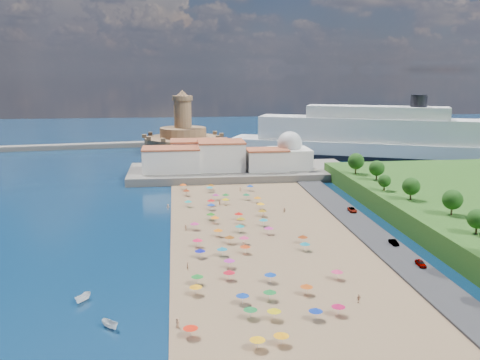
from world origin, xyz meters
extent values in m
plane|color=#071938|center=(0.00, 0.00, 0.00)|extent=(700.00, 700.00, 0.00)
cube|color=#59544C|center=(10.00, 73.00, 1.50)|extent=(90.00, 36.00, 3.00)
cube|color=#59544C|center=(-12.00, 108.00, 1.20)|extent=(18.00, 70.00, 2.40)
cube|color=silver|center=(-18.00, 69.00, 7.50)|extent=(22.00, 14.00, 9.00)
cube|color=silver|center=(2.00, 71.00, 8.50)|extent=(18.00, 16.00, 11.00)
cube|color=silver|center=(20.00, 67.00, 7.00)|extent=(16.00, 12.00, 8.00)
cube|color=silver|center=(-6.00, 83.00, 8.00)|extent=(24.00, 14.00, 10.00)
cube|color=silver|center=(30.00, 71.00, 7.00)|extent=(16.00, 16.00, 8.00)
sphere|color=silver|center=(30.00, 71.00, 13.00)|extent=(10.00, 10.00, 10.00)
cylinder|color=silver|center=(30.00, 71.00, 16.80)|extent=(1.20, 1.20, 1.60)
cylinder|color=#9B754D|center=(-12.00, 138.00, 4.00)|extent=(40.00, 40.00, 8.00)
cylinder|color=#9B754D|center=(-12.00, 138.00, 10.50)|extent=(24.00, 24.00, 5.00)
cylinder|color=#9B754D|center=(-12.00, 138.00, 20.00)|extent=(9.00, 9.00, 14.00)
cylinder|color=#9B754D|center=(-12.00, 138.00, 28.20)|extent=(10.40, 10.40, 2.40)
cone|color=#9B754D|center=(-12.00, 138.00, 30.90)|extent=(6.00, 6.00, 3.00)
cube|color=black|center=(80.03, 106.63, 1.14)|extent=(138.98, 75.62, 2.29)
cube|color=white|center=(80.03, 106.63, 4.24)|extent=(137.90, 74.85, 8.47)
cube|color=white|center=(80.03, 106.63, 14.12)|extent=(110.47, 60.23, 11.30)
cube|color=white|center=(80.03, 106.63, 22.59)|extent=(65.74, 38.16, 5.65)
cylinder|color=black|center=(97.33, 99.19, 28.24)|extent=(7.53, 7.53, 5.65)
cylinder|color=gray|center=(-12.86, 38.27, 1.25)|extent=(0.07, 0.07, 2.00)
cone|color=maroon|center=(-12.86, 38.27, 2.15)|extent=(2.50, 2.50, 0.60)
cylinder|color=gray|center=(-4.06, -55.61, 1.25)|extent=(0.07, 0.07, 2.00)
cone|color=#136D2D|center=(-4.06, -55.61, 2.15)|extent=(2.50, 2.50, 0.60)
cylinder|color=gray|center=(-6.65, 7.05, 1.25)|extent=(0.07, 0.07, 2.00)
cone|color=#1C7514|center=(-6.65, 7.05, 2.15)|extent=(2.50, 2.50, 0.60)
cylinder|color=gray|center=(7.38, -0.66, 1.25)|extent=(0.07, 0.07, 2.00)
cone|color=teal|center=(7.38, -0.66, 2.15)|extent=(2.50, 2.50, 0.60)
cylinder|color=gray|center=(16.06, -40.38, 1.25)|extent=(0.07, 0.07, 2.00)
cone|color=#C22959|center=(16.06, -40.38, 2.15)|extent=(2.50, 2.50, 0.60)
cylinder|color=gray|center=(0.55, -48.76, 1.25)|extent=(0.07, 0.07, 2.00)
cone|color=#14712B|center=(0.55, -48.76, 2.15)|extent=(2.50, 2.50, 0.60)
cylinder|color=gray|center=(7.00, -57.48, 1.25)|extent=(0.07, 0.07, 2.00)
cone|color=navy|center=(7.00, -57.48, 2.15)|extent=(2.50, 2.50, 0.60)
cylinder|color=gray|center=(9.73, 25.16, 1.25)|extent=(0.07, 0.07, 2.00)
cone|color=orange|center=(9.73, 25.16, 2.15)|extent=(2.50, 2.50, 0.60)
cylinder|color=gray|center=(8.62, 8.82, 1.25)|extent=(0.07, 0.07, 2.00)
cone|color=#94680D|center=(8.62, 8.82, 2.15)|extent=(2.50, 2.50, 0.60)
cylinder|color=gray|center=(-11.20, -24.09, 1.25)|extent=(0.07, 0.07, 2.00)
cone|color=#0B1093|center=(-11.20, -24.09, 2.15)|extent=(2.50, 2.50, 0.60)
cylinder|color=gray|center=(-4.60, 42.49, 1.25)|extent=(0.07, 0.07, 2.00)
cone|color=#117F9C|center=(-4.60, 42.49, 2.15)|extent=(2.50, 2.50, 0.60)
cylinder|color=gray|center=(14.53, -16.91, 1.25)|extent=(0.07, 0.07, 2.00)
cone|color=maroon|center=(14.53, -16.91, 2.15)|extent=(2.50, 2.50, 0.60)
cylinder|color=gray|center=(13.76, -22.28, 1.25)|extent=(0.07, 0.07, 2.00)
cone|color=#0F7B90|center=(13.76, -22.28, 2.15)|extent=(2.50, 2.50, 0.60)
cylinder|color=gray|center=(6.66, 29.90, 1.25)|extent=(0.07, 0.07, 2.00)
cone|color=#126538|center=(6.66, 29.90, 2.15)|extent=(2.50, 2.50, 0.60)
cylinder|color=gray|center=(9.48, 17.19, 1.25)|extent=(0.07, 0.07, 2.00)
cone|color=#F4A40A|center=(9.48, 17.19, 2.15)|extent=(2.50, 2.50, 0.60)
cylinder|color=gray|center=(1.40, 1.30, 1.25)|extent=(0.07, 0.07, 2.00)
cone|color=#9C7E0E|center=(1.40, 1.30, 2.15)|extent=(2.50, 2.50, 0.60)
cylinder|color=gray|center=(-14.53, -61.07, 1.25)|extent=(0.07, 0.07, 2.00)
cone|color=red|center=(-14.53, -61.07, 2.15)|extent=(2.50, 2.50, 0.60)
cylinder|color=gray|center=(-4.45, -66.10, 1.25)|extent=(0.07, 0.07, 2.00)
cone|color=#F7AA0D|center=(-4.45, -66.10, 2.15)|extent=(2.50, 2.50, 0.60)
cylinder|color=gray|center=(-4.67, -49.66, 1.25)|extent=(0.07, 0.07, 2.00)
cone|color=navy|center=(-4.67, -49.66, 2.15)|extent=(2.50, 2.50, 0.60)
cylinder|color=gray|center=(7.50, -8.52, 1.25)|extent=(0.07, 0.07, 2.00)
cone|color=#BB2883|center=(7.50, -8.52, 2.15)|extent=(2.50, 2.50, 0.60)
cylinder|color=gray|center=(-3.47, -14.93, 1.25)|extent=(0.07, 0.07, 2.00)
cone|color=#7A3B0B|center=(-3.47, -14.93, 2.15)|extent=(2.50, 2.50, 0.60)
cylinder|color=gray|center=(11.37, -56.28, 1.25)|extent=(0.07, 0.07, 2.00)
cone|color=#A50D3F|center=(11.37, -56.28, 2.15)|extent=(2.50, 2.50, 0.60)
cylinder|color=gray|center=(-13.79, 48.13, 1.25)|extent=(0.07, 0.07, 2.00)
cone|color=#DC4909|center=(-13.79, 48.13, 2.15)|extent=(2.50, 2.50, 0.60)
cylinder|color=gray|center=(7.98, -47.05, 1.25)|extent=(0.07, 0.07, 2.00)
cone|color=#B9460E|center=(7.98, -47.05, 2.15)|extent=(2.50, 2.50, 0.60)
cylinder|color=gray|center=(-6.08, -23.52, 1.25)|extent=(0.07, 0.07, 2.00)
cone|color=#0F6B8F|center=(-6.08, -23.52, 2.15)|extent=(2.50, 2.50, 0.60)
cylinder|color=gray|center=(-5.40, 23.34, 1.25)|extent=(0.07, 0.07, 2.00)
cone|color=red|center=(-5.40, 23.34, 2.15)|extent=(2.50, 2.50, 0.60)
cylinder|color=gray|center=(-5.22, -31.21, 1.25)|extent=(0.07, 0.07, 2.00)
cone|color=#A62391|center=(-5.22, -31.21, 2.15)|extent=(2.50, 2.50, 0.60)
cylinder|color=gray|center=(9.80, 43.00, 1.25)|extent=(0.07, 0.07, 2.00)
cone|color=#0B3498|center=(9.80, 43.00, 2.15)|extent=(2.50, 2.50, 0.60)
cylinder|color=gray|center=(-5.97, -38.12, 1.25)|extent=(0.07, 0.07, 2.00)
cone|color=red|center=(-5.97, -38.12, 2.15)|extent=(2.50, 2.50, 0.60)
cylinder|color=gray|center=(0.18, -5.79, 1.25)|extent=(0.07, 0.07, 2.00)
cone|color=#0E8786|center=(0.18, -5.79, 2.15)|extent=(2.50, 2.50, 0.60)
cylinder|color=gray|center=(-12.50, -39.49, 1.25)|extent=(0.07, 0.07, 2.00)
cone|color=#147423|center=(-12.50, -39.49, 2.15)|extent=(2.50, 2.50, 0.60)
cylinder|color=gray|center=(-0.10, -56.66, 1.25)|extent=(0.07, 0.07, 2.00)
cone|color=gold|center=(-0.10, -56.66, 2.15)|extent=(2.50, 2.50, 0.60)
cylinder|color=gray|center=(1.35, 6.52, 1.25)|extent=(0.07, 0.07, 2.00)
cone|color=red|center=(1.35, 6.52, 2.15)|extent=(2.50, 2.50, 0.60)
cylinder|color=gray|center=(-3.85, 46.21, 1.25)|extent=(0.07, 0.07, 2.00)
cone|color=#8F4D0D|center=(-3.85, 46.21, 2.15)|extent=(2.50, 2.50, 0.60)
cylinder|color=gray|center=(-11.44, -16.33, 1.25)|extent=(0.07, 0.07, 2.00)
cone|color=#DA1141|center=(-11.44, -16.33, 2.15)|extent=(2.50, 2.50, 0.60)
cylinder|color=gray|center=(-11.60, -2.07, 1.25)|extent=(0.07, 0.07, 2.00)
cone|color=#B5266C|center=(-11.60, -2.07, 2.15)|extent=(2.50, 2.50, 0.60)
cylinder|color=gray|center=(-13.02, -44.64, 1.25)|extent=(0.07, 0.07, 2.00)
cone|color=orange|center=(-13.02, -44.64, 2.15)|extent=(2.50, 2.50, 0.60)
cylinder|color=gray|center=(-5.83, -8.76, 1.25)|extent=(0.07, 0.07, 2.00)
cone|color=#D66309|center=(-5.83, -8.76, 2.15)|extent=(2.50, 2.50, 0.60)
cylinder|color=gray|center=(-0.58, -65.28, 1.25)|extent=(0.07, 0.07, 2.00)
cone|color=orange|center=(-0.58, -65.28, 2.15)|extent=(2.50, 2.50, 0.60)
cylinder|color=gray|center=(-0.79, 24.20, 1.25)|extent=(0.07, 0.07, 2.00)
cone|color=yellow|center=(-0.79, 24.20, 2.15)|extent=(2.50, 2.50, 0.60)
cylinder|color=gray|center=(-5.73, 3.38, 1.25)|extent=(0.07, 0.07, 2.00)
cone|color=orange|center=(-5.73, 3.38, 2.15)|extent=(2.50, 2.50, 0.60)
cylinder|color=gray|center=(-12.63, 22.79, 1.25)|extent=(0.07, 0.07, 2.00)
cone|color=#0F8E88|center=(-12.63, 22.79, 2.15)|extent=(2.50, 2.50, 0.60)
cylinder|color=gray|center=(2.17, -40.32, 1.25)|extent=(0.07, 0.07, 2.00)
cone|color=#0B3699|center=(2.17, -40.32, 2.15)|extent=(2.50, 2.50, 0.60)
cylinder|color=gray|center=(-0.60, -22.45, 1.25)|extent=(0.07, 0.07, 2.00)
cone|color=#BF390F|center=(-0.60, -22.45, 2.15)|extent=(2.50, 2.50, 0.60)
cylinder|color=gray|center=(-3.35, 30.76, 1.25)|extent=(0.07, 0.07, 2.00)
cone|color=#9E2270|center=(-3.35, 30.76, 2.15)|extent=(2.50, 2.50, 0.60)
cylinder|color=gray|center=(-5.80, 17.87, 1.25)|extent=(0.07, 0.07, 2.00)
cone|color=#0C36A6|center=(-5.80, 17.87, 2.15)|extent=(2.50, 2.50, 0.60)
cylinder|color=gray|center=(-0.08, 30.65, 1.25)|extent=(0.07, 0.07, 2.00)
cone|color=#136C21|center=(-0.08, 30.65, 2.15)|extent=(2.50, 2.50, 0.60)
cylinder|color=gray|center=(0.02, -15.78, 1.25)|extent=(0.07, 0.07, 2.00)
cone|color=#BE285E|center=(0.02, -15.78, 2.15)|extent=(2.50, 2.50, 0.60)
imported|color=tan|center=(-14.24, -31.30, 1.11)|extent=(0.66, 0.75, 1.72)
imported|color=tan|center=(8.35, 5.68, 1.18)|extent=(0.80, 0.67, 1.86)
imported|color=tan|center=(6.11, 41.41, 1.18)|extent=(1.34, 1.35, 1.87)
imported|color=tan|center=(15.81, 11.89, 1.06)|extent=(1.47, 1.30, 1.61)
imported|color=tan|center=(-18.94, 20.53, 1.06)|extent=(1.08, 0.66, 1.63)
imported|color=tan|center=(-12.80, 42.57, 1.18)|extent=(1.10, 1.09, 1.87)
imported|color=tan|center=(16.68, -51.78, 1.11)|extent=(1.09, 0.75, 1.71)
imported|color=tan|center=(-14.03, -2.26, 1.07)|extent=(0.86, 0.70, 1.64)
imported|color=tan|center=(-0.43, -18.27, 1.04)|extent=(0.78, 0.52, 1.58)
imported|color=tan|center=(-16.60, -57.43, 1.11)|extent=(0.98, 0.98, 1.71)
imported|color=tan|center=(-2.77, 24.17, 1.16)|extent=(1.12, 1.10, 1.82)
imported|color=white|center=(-27.78, -55.93, 0.73)|extent=(3.65, 3.70, 1.46)
imported|color=white|center=(-34.03, -44.64, 0.76)|extent=(3.33, 4.15, 1.53)
imported|color=gray|center=(36.00, 9.25, 1.33)|extent=(2.38, 4.66, 1.26)
imported|color=gray|center=(36.00, -36.32, 1.35)|extent=(1.77, 3.88, 1.29)
imported|color=gray|center=(36.00, -21.78, 1.31)|extent=(1.44, 3.73, 1.21)
cylinder|color=#382314|center=(50.98, -31.77, 7.27)|extent=(0.50, 0.50, 2.54)
sphere|color=#14380F|center=(50.98, -31.77, 9.55)|extent=(4.57, 4.57, 4.57)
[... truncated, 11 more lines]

